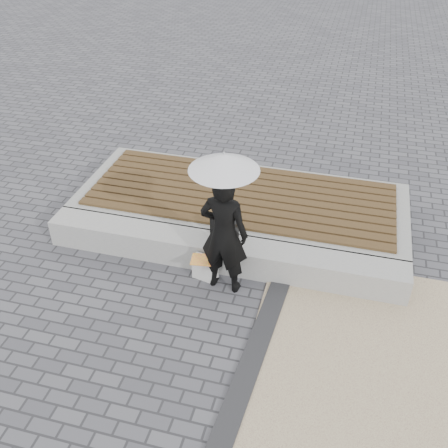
{
  "coord_description": "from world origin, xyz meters",
  "views": [
    {
      "loc": [
        1.47,
        -3.73,
        4.64
      ],
      "look_at": [
        0.16,
        1.18,
        1.0
      ],
      "focal_mm": 41.25,
      "sensor_mm": 36.0,
      "label": 1
    }
  ],
  "objects_px": {
    "seating_ledge": "(221,253)",
    "canvas_tote": "(205,268)",
    "woman": "(224,234)",
    "handbag": "(224,227)",
    "parasol": "(224,162)"
  },
  "relations": [
    {
      "from": "parasol",
      "to": "canvas_tote",
      "type": "height_order",
      "value": "parasol"
    },
    {
      "from": "seating_ledge",
      "to": "handbag",
      "type": "bearing_deg",
      "value": 85.17
    },
    {
      "from": "seating_ledge",
      "to": "woman",
      "type": "relative_size",
      "value": 2.94
    },
    {
      "from": "canvas_tote",
      "to": "seating_ledge",
      "type": "bearing_deg",
      "value": 82.56
    },
    {
      "from": "woman",
      "to": "handbag",
      "type": "height_order",
      "value": "woman"
    },
    {
      "from": "parasol",
      "to": "seating_ledge",
      "type": "bearing_deg",
      "value": 110.48
    },
    {
      "from": "seating_ledge",
      "to": "canvas_tote",
      "type": "bearing_deg",
      "value": -109.66
    },
    {
      "from": "parasol",
      "to": "canvas_tote",
      "type": "bearing_deg",
      "value": 165.16
    },
    {
      "from": "seating_ledge",
      "to": "canvas_tote",
      "type": "height_order",
      "value": "seating_ledge"
    },
    {
      "from": "handbag",
      "to": "canvas_tote",
      "type": "relative_size",
      "value": 1.08
    },
    {
      "from": "handbag",
      "to": "canvas_tote",
      "type": "distance_m",
      "value": 0.62
    },
    {
      "from": "seating_ledge",
      "to": "parasol",
      "type": "relative_size",
      "value": 4.75
    },
    {
      "from": "handbag",
      "to": "canvas_tote",
      "type": "xyz_separation_m",
      "value": [
        -0.13,
        -0.49,
        -0.36
      ]
    },
    {
      "from": "woman",
      "to": "canvas_tote",
      "type": "relative_size",
      "value": 4.82
    },
    {
      "from": "woman",
      "to": "parasol",
      "type": "xyz_separation_m",
      "value": [
        0.0,
        0.0,
        1.0
      ]
    }
  ]
}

